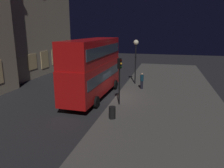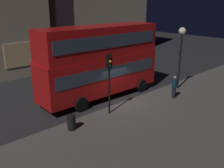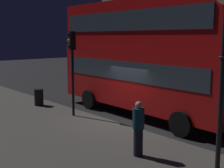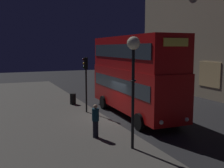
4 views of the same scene
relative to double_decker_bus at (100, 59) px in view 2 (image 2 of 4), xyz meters
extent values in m
plane|color=#232326|center=(0.30, -1.72, -3.13)|extent=(80.00, 80.00, 0.00)
cube|color=#4C4944|center=(0.30, -7.05, -3.07)|extent=(44.00, 9.86, 0.12)
cube|color=#F2D18C|center=(-2.50, 9.29, -0.76)|extent=(2.69, 0.06, 2.34)
cube|color=#E5C67F|center=(5.72, 10.46, -0.81)|extent=(1.95, 0.06, 2.04)
cube|color=#E5C67F|center=(8.78, 10.46, -0.93)|extent=(1.95, 0.06, 2.44)
cube|color=#E5C67F|center=(11.83, 10.46, -0.90)|extent=(1.95, 0.06, 2.24)
cube|color=#F2D18C|center=(14.89, 10.46, -0.48)|extent=(1.95, 0.06, 2.20)
cube|color=#B20F0F|center=(0.00, 0.00, -1.18)|extent=(10.16, 2.82, 2.88)
cube|color=#B20F0F|center=(0.00, 0.00, 1.37)|extent=(9.96, 2.76, 2.22)
cube|color=#2D3842|center=(0.00, 0.00, -0.82)|extent=(9.36, 2.85, 0.90)
cube|color=#2D3842|center=(0.00, 0.00, 1.48)|extent=(9.36, 2.85, 0.90)
cube|color=#F2D84C|center=(4.99, -0.14, 1.98)|extent=(0.12, 1.52, 0.44)
sphere|color=white|center=(5.08, 0.68, -2.27)|extent=(0.24, 0.24, 0.24)
sphere|color=white|center=(5.04, -0.97, -2.27)|extent=(0.24, 0.24, 0.24)
cylinder|color=black|center=(3.46, 1.22, -2.62)|extent=(1.04, 0.27, 1.03)
cylinder|color=black|center=(3.39, -1.41, -2.62)|extent=(1.04, 0.27, 1.03)
cylinder|color=black|center=(-2.74, 1.39, -2.62)|extent=(1.04, 0.27, 1.03)
cylinder|color=black|center=(-2.82, -1.24, -2.62)|extent=(1.04, 0.27, 1.03)
cylinder|color=black|center=(-1.76, -2.96, -1.43)|extent=(0.12, 0.12, 3.18)
cube|color=black|center=(-1.76, -2.96, 0.59)|extent=(0.37, 0.33, 0.85)
sphere|color=black|center=(-1.80, -3.11, 0.86)|extent=(0.17, 0.17, 0.17)
sphere|color=orange|center=(-1.80, -3.11, 0.59)|extent=(0.17, 0.17, 0.17)
sphere|color=black|center=(-1.80, -3.11, 0.32)|extent=(0.17, 0.17, 0.17)
cylinder|color=black|center=(6.03, -3.21, -0.69)|extent=(0.14, 0.14, 4.65)
torus|color=black|center=(6.03, -3.21, 0.21)|extent=(0.28, 0.28, 0.06)
sphere|color=#F9EFC6|center=(6.03, -3.21, 1.90)|extent=(0.60, 0.60, 0.60)
cylinder|color=black|center=(3.85, -4.27, -2.56)|extent=(0.30, 0.30, 0.90)
cylinder|color=#0F2D3D|center=(3.85, -4.27, -1.78)|extent=(0.37, 0.37, 0.65)
sphere|color=tan|center=(3.85, -4.27, -1.35)|extent=(0.22, 0.22, 0.22)
cylinder|color=black|center=(-4.92, -3.13, -2.56)|extent=(0.50, 0.50, 0.91)
camera|label=1|loc=(-19.33, -6.77, 3.35)|focal=34.75mm
camera|label=2|loc=(-12.31, -14.58, 4.22)|focal=40.63mm
camera|label=3|loc=(10.41, -11.09, 0.76)|focal=49.40mm
camera|label=4|loc=(16.88, -8.94, 1.68)|focal=43.32mm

